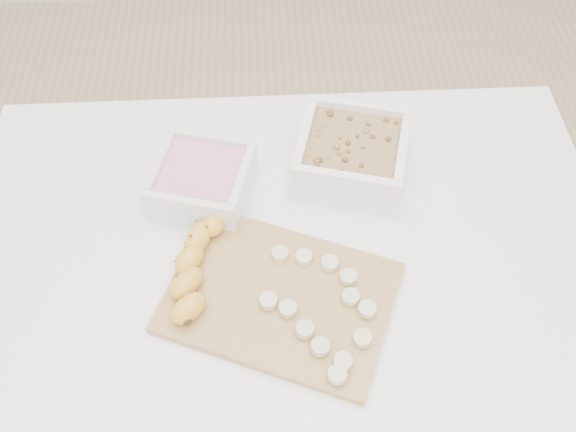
{
  "coord_description": "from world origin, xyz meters",
  "views": [
    {
      "loc": [
        -0.03,
        -0.53,
        1.56
      ],
      "look_at": [
        0.0,
        0.03,
        0.81
      ],
      "focal_mm": 40.0,
      "sensor_mm": 36.0,
      "label": 1
    }
  ],
  "objects_px": {
    "table": "(289,288)",
    "bowl_granola": "(352,154)",
    "bowl_yogurt": "(202,180)",
    "banana": "(197,264)",
    "cutting_board": "(280,297)"
  },
  "relations": [
    {
      "from": "table",
      "to": "bowl_granola",
      "type": "bearing_deg",
      "value": 56.16
    },
    {
      "from": "bowl_yogurt",
      "to": "bowl_granola",
      "type": "distance_m",
      "value": 0.24
    },
    {
      "from": "banana",
      "to": "bowl_granola",
      "type": "bearing_deg",
      "value": 62.64
    },
    {
      "from": "bowl_yogurt",
      "to": "bowl_granola",
      "type": "relative_size",
      "value": 0.86
    },
    {
      "from": "bowl_yogurt",
      "to": "banana",
      "type": "bearing_deg",
      "value": -91.22
    },
    {
      "from": "bowl_granola",
      "to": "banana",
      "type": "distance_m",
      "value": 0.31
    },
    {
      "from": "cutting_board",
      "to": "banana",
      "type": "xyz_separation_m",
      "value": [
        -0.12,
        0.05,
        0.02
      ]
    },
    {
      "from": "bowl_granola",
      "to": "table",
      "type": "bearing_deg",
      "value": -123.84
    },
    {
      "from": "bowl_yogurt",
      "to": "cutting_board",
      "type": "bearing_deg",
      "value": -60.47
    },
    {
      "from": "bowl_yogurt",
      "to": "cutting_board",
      "type": "relative_size",
      "value": 0.57
    },
    {
      "from": "bowl_yogurt",
      "to": "cutting_board",
      "type": "xyz_separation_m",
      "value": [
        0.11,
        -0.2,
        -0.03
      ]
    },
    {
      "from": "cutting_board",
      "to": "banana",
      "type": "distance_m",
      "value": 0.13
    },
    {
      "from": "table",
      "to": "bowl_yogurt",
      "type": "height_order",
      "value": "bowl_yogurt"
    },
    {
      "from": "table",
      "to": "banana",
      "type": "bearing_deg",
      "value": -167.87
    },
    {
      "from": "table",
      "to": "cutting_board",
      "type": "distance_m",
      "value": 0.13
    }
  ]
}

